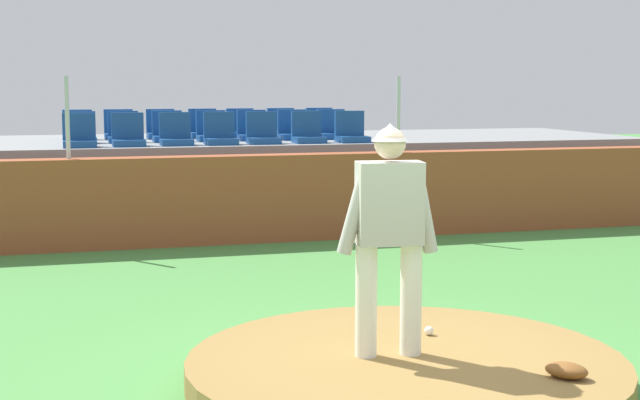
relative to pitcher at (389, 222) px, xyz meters
The scene contains 30 objects.
ground_plane 1.26m from the pitcher, 42.72° to the right, with size 60.00×60.00×0.00m, color #488B40.
pitchers_mound 1.14m from the pitcher, 42.72° to the right, with size 3.29×3.29×0.24m, color olive.
pitcher is the anchor object (origin of this frame).
baseball 1.18m from the pitcher, 40.88° to the left, with size 0.07×0.07×0.07m, color white.
fielding_glove 1.63m from the pitcher, 40.65° to the right, with size 0.30×0.20×0.11m, color brown.
brick_barrier 6.69m from the pitcher, 89.09° to the left, with size 17.36×0.40×1.25m, color #984A2A.
fence_post_left 7.03m from the pitcher, 108.18° to the left, with size 0.06×0.06×1.12m, color silver.
fence_post_right 7.15m from the pitcher, 69.06° to the left, with size 0.06×0.06×1.12m, color silver.
bleacher_platform 9.45m from the pitcher, 89.36° to the left, with size 14.81×3.97×1.32m, color gray.
stadium_chair_0 8.20m from the pitcher, 104.16° to the left, with size 0.48×0.44×0.50m.
stadium_chair_1 8.09m from the pitcher, 99.18° to the left, with size 0.48×0.44×0.50m.
stadium_chair_2 8.02m from the pitcher, 94.10° to the left, with size 0.48×0.44×0.50m.
stadium_chair_3 7.97m from the pitcher, 89.26° to the left, with size 0.48×0.44×0.50m.
stadium_chair_4 8.03m from the pitcher, 84.41° to the left, with size 0.48×0.44×0.50m.
stadium_chair_5 8.14m from the pitcher, 79.25° to the left, with size 0.48×0.44×0.50m.
stadium_chair_6 8.26m from the pitcher, 74.35° to the left, with size 0.48×0.44×0.50m.
stadium_chair_7 9.07m from the pitcher, 102.52° to the left, with size 0.48×0.44×0.50m.
stadium_chair_8 8.94m from the pitcher, 98.33° to the left, with size 0.48×0.44×0.50m.
stadium_chair_9 8.90m from the pitcher, 93.82° to the left, with size 0.48×0.44×0.50m.
stadium_chair_10 8.86m from the pitcher, 89.22° to the left, with size 0.48×0.44×0.50m.
stadium_chair_11 8.92m from the pitcher, 84.81° to the left, with size 0.48×0.44×0.50m.
stadium_chair_12 9.01m from the pitcher, 80.42° to the left, with size 0.48×0.44×0.50m.
stadium_chair_13 9.15m from the pitcher, 76.18° to the left, with size 0.48×0.44×0.50m.
stadium_chair_14 9.99m from the pitcher, 101.45° to the left, with size 0.48×0.44×0.50m.
stadium_chair_15 9.89m from the pitcher, 97.59° to the left, with size 0.48×0.44×0.50m.
stadium_chair_16 9.79m from the pitcher, 93.52° to the left, with size 0.48×0.44×0.50m.
stadium_chair_17 9.79m from the pitcher, 89.28° to the left, with size 0.48×0.44×0.50m.
stadium_chair_18 9.79m from the pitcher, 85.43° to the left, with size 0.48×0.44×0.50m.
stadium_chair_19 9.90m from the pitcher, 81.18° to the left, with size 0.48×0.44×0.50m.
stadium_chair_20 10.04m from the pitcher, 77.15° to the left, with size 0.48×0.44×0.50m.
Camera 1 is at (-2.47, -6.41, 2.28)m, focal length 53.04 mm.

